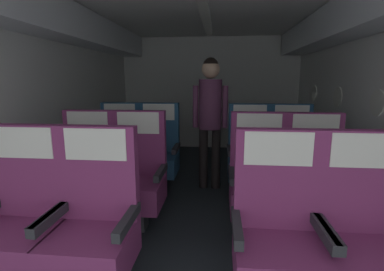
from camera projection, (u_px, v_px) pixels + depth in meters
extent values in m
cube|color=#23282D|center=(199.00, 207.00, 3.13)|extent=(3.71, 6.05, 0.02)
cube|color=silver|center=(37.00, 105.00, 3.08)|extent=(0.08, 5.65, 2.21)
cube|color=silver|center=(382.00, 108.00, 2.75)|extent=(0.08, 5.65, 2.21)
cube|color=silver|center=(210.00, 93.00, 5.69)|extent=(3.59, 0.06, 2.21)
cube|color=silver|center=(51.00, 17.00, 2.88)|extent=(0.40, 5.42, 0.36)
cube|color=silver|center=(366.00, 11.00, 2.60)|extent=(0.40, 5.42, 0.36)
cylinder|color=white|center=(377.00, 103.00, 2.74)|extent=(0.01, 0.26, 0.26)
cylinder|color=white|center=(338.00, 97.00, 3.66)|extent=(0.01, 0.26, 0.26)
cylinder|color=white|center=(314.00, 93.00, 4.58)|extent=(0.01, 0.26, 0.26)
cube|color=#7A2D60|center=(18.00, 245.00, 1.79)|extent=(0.49, 0.47, 0.23)
cube|color=#7A2D60|center=(31.00, 171.00, 1.90)|extent=(0.49, 0.09, 0.62)
cube|color=#28282D|center=(51.00, 217.00, 1.73)|extent=(0.05, 0.40, 0.06)
cube|color=silver|center=(23.00, 143.00, 1.81)|extent=(0.39, 0.01, 0.20)
cube|color=#7A2D60|center=(92.00, 250.00, 1.74)|extent=(0.49, 0.47, 0.23)
cube|color=#7A2D60|center=(100.00, 173.00, 1.85)|extent=(0.49, 0.09, 0.62)
cube|color=#28282D|center=(128.00, 221.00, 1.68)|extent=(0.05, 0.40, 0.06)
cube|color=#28282D|center=(52.00, 217.00, 1.72)|extent=(0.05, 0.40, 0.06)
cube|color=silver|center=(95.00, 145.00, 1.76)|extent=(0.39, 0.01, 0.20)
cube|color=#7A2D60|center=(367.00, 267.00, 1.58)|extent=(0.49, 0.47, 0.23)
cube|color=#7A2D60|center=(359.00, 182.00, 1.69)|extent=(0.49, 0.09, 0.62)
cube|color=#28282D|center=(327.00, 231.00, 1.57)|extent=(0.05, 0.40, 0.06)
cube|color=silver|center=(367.00, 151.00, 1.61)|extent=(0.39, 0.01, 0.20)
cube|color=#7A2D60|center=(277.00, 261.00, 1.63)|extent=(0.49, 0.47, 0.23)
cube|color=#7A2D60|center=(275.00, 179.00, 1.74)|extent=(0.49, 0.09, 0.62)
cube|color=#28282D|center=(323.00, 231.00, 1.57)|extent=(0.05, 0.40, 0.06)
cube|color=#28282D|center=(237.00, 226.00, 1.61)|extent=(0.05, 0.40, 0.06)
cube|color=silver|center=(278.00, 149.00, 1.65)|extent=(0.39, 0.01, 0.20)
cube|color=#38383D|center=(87.00, 214.00, 2.70)|extent=(0.18, 0.17, 0.23)
cube|color=#7A2D60|center=(85.00, 191.00, 2.65)|extent=(0.49, 0.47, 0.23)
cube|color=#7A2D60|center=(91.00, 142.00, 2.76)|extent=(0.49, 0.09, 0.62)
cube|color=#28282D|center=(108.00, 171.00, 2.59)|extent=(0.05, 0.40, 0.06)
cube|color=#28282D|center=(59.00, 169.00, 2.64)|extent=(0.05, 0.40, 0.06)
cube|color=silver|center=(87.00, 122.00, 2.68)|extent=(0.39, 0.01, 0.20)
cube|color=#38383D|center=(137.00, 216.00, 2.66)|extent=(0.18, 0.17, 0.23)
cube|color=#7A2D60|center=(136.00, 193.00, 2.61)|extent=(0.49, 0.47, 0.23)
cube|color=#7A2D60|center=(140.00, 143.00, 2.72)|extent=(0.49, 0.09, 0.62)
cube|color=#28282D|center=(161.00, 172.00, 2.55)|extent=(0.05, 0.40, 0.06)
cube|color=#28282D|center=(110.00, 171.00, 2.60)|extent=(0.05, 0.40, 0.06)
cube|color=silver|center=(138.00, 123.00, 2.64)|extent=(0.39, 0.01, 0.20)
cube|color=#38383D|center=(313.00, 225.00, 2.50)|extent=(0.18, 0.17, 0.23)
cube|color=#7A2D60|center=(315.00, 200.00, 2.45)|extent=(0.49, 0.47, 0.23)
cube|color=#7A2D60|center=(312.00, 147.00, 2.56)|extent=(0.49, 0.09, 0.62)
cube|color=#28282D|center=(346.00, 178.00, 2.39)|extent=(0.05, 0.40, 0.06)
cube|color=#28282D|center=(289.00, 177.00, 2.44)|extent=(0.05, 0.40, 0.06)
cube|color=silver|center=(316.00, 126.00, 2.48)|extent=(0.39, 0.01, 0.20)
cube|color=#38383D|center=(257.00, 222.00, 2.54)|extent=(0.18, 0.17, 0.23)
cube|color=#7A2D60|center=(258.00, 198.00, 2.50)|extent=(0.49, 0.47, 0.23)
cube|color=#7A2D60|center=(257.00, 146.00, 2.61)|extent=(0.49, 0.09, 0.62)
cube|color=#28282D|center=(287.00, 177.00, 2.44)|extent=(0.05, 0.40, 0.06)
cube|color=#28282D|center=(232.00, 175.00, 2.48)|extent=(0.05, 0.40, 0.06)
cube|color=silver|center=(259.00, 125.00, 2.52)|extent=(0.39, 0.01, 0.20)
cube|color=#38383D|center=(119.00, 181.00, 3.57)|extent=(0.18, 0.17, 0.23)
cube|color=navy|center=(118.00, 164.00, 3.52)|extent=(0.49, 0.47, 0.23)
cube|color=navy|center=(122.00, 127.00, 3.63)|extent=(0.49, 0.09, 0.62)
cube|color=#28282D|center=(136.00, 148.00, 3.46)|extent=(0.05, 0.40, 0.06)
cube|color=#28282D|center=(99.00, 147.00, 3.51)|extent=(0.05, 0.40, 0.06)
cube|color=silver|center=(120.00, 112.00, 3.55)|extent=(0.39, 0.01, 0.20)
cube|color=#38383D|center=(158.00, 182.00, 3.55)|extent=(0.18, 0.17, 0.23)
cube|color=navy|center=(157.00, 164.00, 3.50)|extent=(0.49, 0.47, 0.23)
cube|color=navy|center=(160.00, 127.00, 3.61)|extent=(0.49, 0.09, 0.62)
cube|color=#28282D|center=(176.00, 148.00, 3.44)|extent=(0.05, 0.40, 0.06)
cube|color=#28282D|center=(138.00, 147.00, 3.48)|extent=(0.05, 0.40, 0.06)
cube|color=silver|center=(159.00, 112.00, 3.52)|extent=(0.39, 0.01, 0.20)
cube|color=#38383D|center=(290.00, 187.00, 3.37)|extent=(0.18, 0.17, 0.23)
cube|color=navy|center=(291.00, 168.00, 3.33)|extent=(0.49, 0.47, 0.23)
cube|color=navy|center=(290.00, 130.00, 3.44)|extent=(0.49, 0.09, 0.62)
cube|color=#28282D|center=(314.00, 152.00, 3.27)|extent=(0.05, 0.40, 0.06)
cube|color=#28282D|center=(272.00, 151.00, 3.31)|extent=(0.05, 0.40, 0.06)
cube|color=silver|center=(292.00, 114.00, 3.35)|extent=(0.39, 0.01, 0.20)
cube|color=#38383D|center=(248.00, 186.00, 3.42)|extent=(0.18, 0.17, 0.23)
cube|color=navy|center=(249.00, 167.00, 3.38)|extent=(0.49, 0.47, 0.23)
cube|color=navy|center=(249.00, 129.00, 3.48)|extent=(0.49, 0.09, 0.62)
cube|color=#28282D|center=(270.00, 151.00, 3.31)|extent=(0.05, 0.40, 0.06)
cube|color=#28282D|center=(229.00, 150.00, 3.36)|extent=(0.05, 0.40, 0.06)
cube|color=silver|center=(250.00, 113.00, 3.40)|extent=(0.39, 0.01, 0.20)
cylinder|color=black|center=(203.00, 158.00, 3.63)|extent=(0.11, 0.11, 0.77)
cylinder|color=black|center=(216.00, 159.00, 3.61)|extent=(0.11, 0.11, 0.77)
cylinder|color=#5B2D4C|center=(210.00, 104.00, 3.49)|extent=(0.28, 0.28, 0.60)
cylinder|color=#5B2D4C|center=(196.00, 107.00, 3.51)|extent=(0.07, 0.07, 0.51)
cylinder|color=#5B2D4C|center=(225.00, 107.00, 3.48)|extent=(0.07, 0.07, 0.51)
sphere|color=tan|center=(211.00, 69.00, 3.41)|extent=(0.22, 0.22, 0.22)
sphere|color=black|center=(211.00, 65.00, 3.40)|extent=(0.18, 0.18, 0.18)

